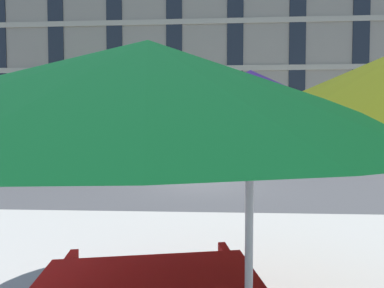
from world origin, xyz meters
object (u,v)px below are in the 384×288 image
(pickup_black, at_px, (42,150))
(sedan_silver, at_px, (304,153))
(sedan_green, at_px, (158,152))
(street_tree_left, at_px, (69,104))
(patio_umbrella, at_px, (250,109))

(pickup_black, distance_m, sedan_silver, 13.60)
(sedan_green, height_order, street_tree_left, street_tree_left)
(sedan_green, xyz_separation_m, sedan_silver, (7.41, 0.00, 0.00))
(sedan_green, relative_size, street_tree_left, 0.83)
(sedan_silver, relative_size, patio_umbrella, 1.08)
(street_tree_left, bearing_deg, pickup_black, -87.45)
(sedan_silver, bearing_deg, street_tree_left, 166.46)
(pickup_black, distance_m, street_tree_left, 4.34)
(patio_umbrella, bearing_deg, sedan_green, 102.38)
(sedan_silver, height_order, patio_umbrella, patio_umbrella)
(street_tree_left, relative_size, patio_umbrella, 1.29)
(sedan_silver, bearing_deg, pickup_black, 180.00)
(sedan_green, relative_size, patio_umbrella, 1.08)
(pickup_black, bearing_deg, patio_umbrella, -54.75)
(pickup_black, relative_size, sedan_green, 1.16)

